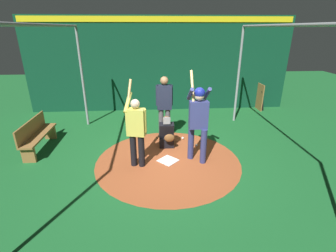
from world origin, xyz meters
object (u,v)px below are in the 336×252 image
object	(u,v)px
bat_rack	(259,97)
baseball_1	(196,145)
home_plate	(168,160)
umpire	(164,104)
baseball_0	(183,138)
bench	(37,135)
catcher	(167,135)
batter	(198,117)
visitor	(136,129)

from	to	relation	value
bat_rack	baseball_1	size ratio (longest dim) A/B	14.20
home_plate	umpire	world-z (taller)	umpire
home_plate	umpire	distance (m)	1.80
baseball_0	baseball_1	xyz separation A→B (m)	(0.52, 0.32, 0.00)
umpire	bench	world-z (taller)	umpire
bench	baseball_0	size ratio (longest dim) A/B	22.48
home_plate	bench	bearing A→B (deg)	-104.36
umpire	bat_rack	size ratio (longest dim) A/B	1.77
bat_rack	baseball_1	world-z (taller)	bat_rack
umpire	catcher	bearing A→B (deg)	2.16
home_plate	umpire	xyz separation A→B (m)	(-1.47, -0.00, 1.05)
batter	bench	size ratio (longest dim) A/B	1.32
umpire	baseball_0	size ratio (longest dim) A/B	25.16
umpire	bat_rack	distance (m)	4.84
batter	catcher	bearing A→B (deg)	-140.10
catcher	baseball_0	world-z (taller)	catcher
bat_rack	batter	bearing A→B (deg)	-39.11
baseball_0	umpire	bearing A→B (deg)	-112.01
bat_rack	home_plate	bearing A→B (deg)	-44.72
umpire	bench	xyz separation A→B (m)	(0.57, -3.50, -0.61)
catcher	baseball_0	distance (m)	0.74
home_plate	bat_rack	xyz separation A→B (m)	(-4.08, 4.04, 0.48)
baseball_1	visitor	bearing A→B (deg)	-60.98
batter	umpire	size ratio (longest dim) A/B	1.18
catcher	home_plate	bearing A→B (deg)	-1.63
catcher	umpire	bearing A→B (deg)	-177.84
home_plate	bench	xyz separation A→B (m)	(-0.90, -3.50, 0.43)
home_plate	baseball_0	xyz separation A→B (m)	(-1.25, 0.53, 0.03)
baseball_0	baseball_1	distance (m)	0.61
home_plate	baseball_0	bearing A→B (deg)	156.90
bench	home_plate	bearing A→B (deg)	75.64
batter	bat_rack	bearing A→B (deg)	140.89
bench	baseball_0	bearing A→B (deg)	95.06
umpire	bench	size ratio (longest dim) A/B	1.12
baseball_1	home_plate	bearing A→B (deg)	-49.32
catcher	bat_rack	bearing A→B (deg)	129.00
catcher	umpire	xyz separation A→B (m)	(-0.64, -0.02, 0.70)
batter	catcher	xyz separation A→B (m)	(-0.83, -0.69, -0.80)
batter	visitor	world-z (taller)	batter
visitor	bat_rack	bearing A→B (deg)	145.72
catcher	visitor	world-z (taller)	visitor
bench	baseball_1	xyz separation A→B (m)	(0.16, 4.36, -0.40)
umpire	baseball_0	bearing A→B (deg)	67.99
catcher	baseball_1	bearing A→B (deg)	83.64
home_plate	baseball_1	world-z (taller)	baseball_1
home_plate	bat_rack	size ratio (longest dim) A/B	0.40
baseball_1	batter	bearing A→B (deg)	-10.41
home_plate	baseball_1	distance (m)	1.13
batter	umpire	world-z (taller)	batter
baseball_1	catcher	bearing A→B (deg)	-96.36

